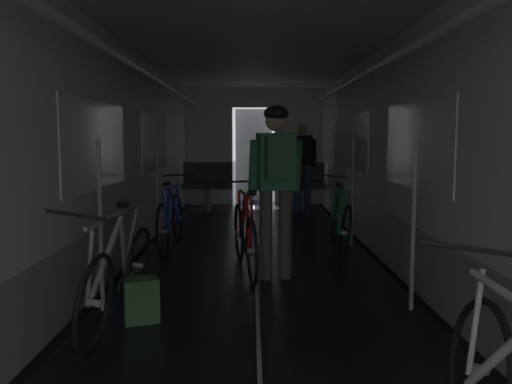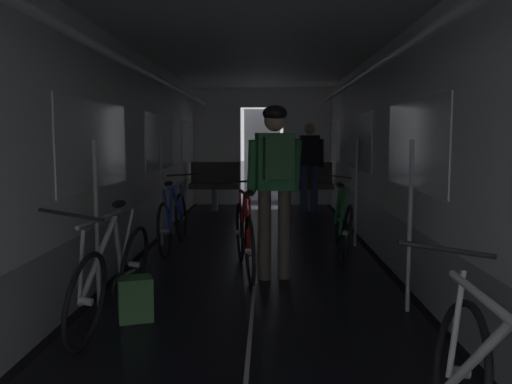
{
  "view_description": "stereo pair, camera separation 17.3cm",
  "coord_description": "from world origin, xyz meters",
  "px_view_note": "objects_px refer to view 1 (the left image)",
  "views": [
    {
      "loc": [
        -0.05,
        -2.12,
        1.41
      ],
      "look_at": [
        0.0,
        3.48,
        0.84
      ],
      "focal_mm": 36.97,
      "sensor_mm": 36.0,
      "label": 1
    },
    {
      "loc": [
        0.12,
        -2.12,
        1.41
      ],
      "look_at": [
        0.0,
        3.48,
        0.84
      ],
      "focal_mm": 36.97,
      "sensor_mm": 36.0,
      "label": 2
    }
  ],
  "objects_px": {
    "bench_seat_far_right": "(300,182)",
    "bicycle_red_in_aisle": "(245,236)",
    "backpack_on_floor": "(141,300)",
    "bench_seat_far_left": "(207,182)",
    "bicycle_blue": "(171,221)",
    "person_standing_near_bench": "(302,161)",
    "bicycle_silver": "(118,275)",
    "bicycle_green": "(340,222)",
    "person_cyclist_aisle": "(276,173)"
  },
  "relations": [
    {
      "from": "bench_seat_far_right",
      "to": "bicycle_red_in_aisle",
      "type": "relative_size",
      "value": 0.58
    },
    {
      "from": "bench_seat_far_right",
      "to": "backpack_on_floor",
      "type": "xyz_separation_m",
      "value": [
        -1.8,
        -6.24,
        -0.4
      ]
    },
    {
      "from": "bench_seat_far_left",
      "to": "bicycle_red_in_aisle",
      "type": "relative_size",
      "value": 0.58
    },
    {
      "from": "bench_seat_far_right",
      "to": "bicycle_blue",
      "type": "relative_size",
      "value": 0.58
    },
    {
      "from": "person_standing_near_bench",
      "to": "bicycle_silver",
      "type": "bearing_deg",
      "value": -108.28
    },
    {
      "from": "bicycle_green",
      "to": "bicycle_silver",
      "type": "bearing_deg",
      "value": -129.73
    },
    {
      "from": "bicycle_green",
      "to": "backpack_on_floor",
      "type": "height_order",
      "value": "bicycle_green"
    },
    {
      "from": "person_standing_near_bench",
      "to": "backpack_on_floor",
      "type": "height_order",
      "value": "person_standing_near_bench"
    },
    {
      "from": "bench_seat_far_left",
      "to": "bicycle_silver",
      "type": "bearing_deg",
      "value": -91.39
    },
    {
      "from": "bicycle_green",
      "to": "person_cyclist_aisle",
      "type": "distance_m",
      "value": 1.66
    },
    {
      "from": "bicycle_blue",
      "to": "person_cyclist_aisle",
      "type": "bearing_deg",
      "value": -46.95
    },
    {
      "from": "bench_seat_far_right",
      "to": "backpack_on_floor",
      "type": "bearing_deg",
      "value": -106.07
    },
    {
      "from": "backpack_on_floor",
      "to": "bench_seat_far_left",
      "type": "bearing_deg",
      "value": 90.02
    },
    {
      "from": "bicycle_silver",
      "to": "bicycle_blue",
      "type": "bearing_deg",
      "value": 90.08
    },
    {
      "from": "bicycle_green",
      "to": "person_standing_near_bench",
      "type": "relative_size",
      "value": 1.01
    },
    {
      "from": "person_cyclist_aisle",
      "to": "person_standing_near_bench",
      "type": "height_order",
      "value": "person_cyclist_aisle"
    },
    {
      "from": "person_standing_near_bench",
      "to": "bench_seat_far_right",
      "type": "bearing_deg",
      "value": 90.41
    },
    {
      "from": "bicycle_red_in_aisle",
      "to": "backpack_on_floor",
      "type": "bearing_deg",
      "value": -117.77
    },
    {
      "from": "person_cyclist_aisle",
      "to": "person_standing_near_bench",
      "type": "relative_size",
      "value": 1.03
    },
    {
      "from": "person_standing_near_bench",
      "to": "backpack_on_floor",
      "type": "bearing_deg",
      "value": -107.07
    },
    {
      "from": "bicycle_blue",
      "to": "person_standing_near_bench",
      "type": "distance_m",
      "value": 3.88
    },
    {
      "from": "bench_seat_far_right",
      "to": "person_standing_near_bench",
      "type": "xyz_separation_m",
      "value": [
        0.0,
        -0.38,
        0.41
      ]
    },
    {
      "from": "bench_seat_far_left",
      "to": "person_cyclist_aisle",
      "type": "height_order",
      "value": "person_cyclist_aisle"
    },
    {
      "from": "bench_seat_far_right",
      "to": "person_standing_near_bench",
      "type": "distance_m",
      "value": 0.55
    },
    {
      "from": "bench_seat_far_left",
      "to": "person_cyclist_aisle",
      "type": "distance_m",
      "value": 5.16
    },
    {
      "from": "bicycle_blue",
      "to": "bicycle_red_in_aisle",
      "type": "distance_m",
      "value": 1.43
    },
    {
      "from": "bench_seat_far_right",
      "to": "bench_seat_far_left",
      "type": "bearing_deg",
      "value": 180.0
    },
    {
      "from": "bicycle_blue",
      "to": "person_standing_near_bench",
      "type": "bearing_deg",
      "value": 59.28
    },
    {
      "from": "bench_seat_far_right",
      "to": "bicycle_red_in_aisle",
      "type": "height_order",
      "value": "bench_seat_far_right"
    },
    {
      "from": "bicycle_blue",
      "to": "bicycle_green",
      "type": "bearing_deg",
      "value": -2.65
    },
    {
      "from": "bicycle_silver",
      "to": "person_standing_near_bench",
      "type": "bearing_deg",
      "value": 71.72
    },
    {
      "from": "bicycle_silver",
      "to": "bicycle_green",
      "type": "bearing_deg",
      "value": 50.27
    },
    {
      "from": "bicycle_silver",
      "to": "bicycle_red_in_aisle",
      "type": "relative_size",
      "value": 1.01
    },
    {
      "from": "bicycle_green",
      "to": "person_cyclist_aisle",
      "type": "xyz_separation_m",
      "value": [
        -0.85,
        -1.25,
        0.69
      ]
    },
    {
      "from": "bicycle_green",
      "to": "bicycle_red_in_aisle",
      "type": "distance_m",
      "value": 1.52
    },
    {
      "from": "bicycle_red_in_aisle",
      "to": "person_standing_near_bench",
      "type": "distance_m",
      "value": 4.53
    },
    {
      "from": "bicycle_blue",
      "to": "person_standing_near_bench",
      "type": "xyz_separation_m",
      "value": [
        1.96,
        3.3,
        0.59
      ]
    },
    {
      "from": "person_standing_near_bench",
      "to": "bicycle_green",
      "type": "bearing_deg",
      "value": -87.55
    },
    {
      "from": "bicycle_blue",
      "to": "backpack_on_floor",
      "type": "distance_m",
      "value": 2.58
    },
    {
      "from": "backpack_on_floor",
      "to": "bicycle_silver",
      "type": "bearing_deg",
      "value": -159.6
    },
    {
      "from": "bicycle_green",
      "to": "bicycle_silver",
      "type": "xyz_separation_m",
      "value": [
        -2.1,
        -2.53,
        -0.0
      ]
    },
    {
      "from": "bicycle_red_in_aisle",
      "to": "backpack_on_floor",
      "type": "height_order",
      "value": "bicycle_red_in_aisle"
    },
    {
      "from": "bicycle_green",
      "to": "bicycle_red_in_aisle",
      "type": "relative_size",
      "value": 1.01
    },
    {
      "from": "backpack_on_floor",
      "to": "person_cyclist_aisle",
      "type": "bearing_deg",
      "value": 48.07
    },
    {
      "from": "bicycle_silver",
      "to": "person_cyclist_aisle",
      "type": "distance_m",
      "value": 1.92
    },
    {
      "from": "bicycle_blue",
      "to": "backpack_on_floor",
      "type": "bearing_deg",
      "value": -86.46
    },
    {
      "from": "person_standing_near_bench",
      "to": "person_cyclist_aisle",
      "type": "bearing_deg",
      "value": -98.61
    },
    {
      "from": "bench_seat_far_left",
      "to": "bench_seat_far_right",
      "type": "bearing_deg",
      "value": 0.0
    },
    {
      "from": "bench_seat_far_right",
      "to": "person_cyclist_aisle",
      "type": "distance_m",
      "value": 5.09
    },
    {
      "from": "person_cyclist_aisle",
      "to": "bicycle_red_in_aisle",
      "type": "bearing_deg",
      "value": 139.67
    }
  ]
}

